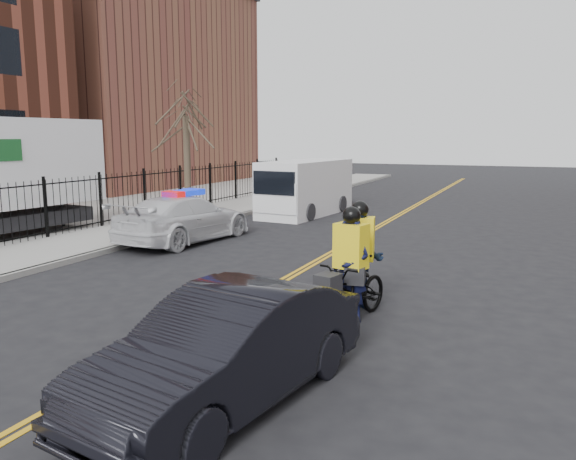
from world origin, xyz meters
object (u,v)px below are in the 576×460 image
Objects in this scene: police_cruiser at (185,218)px; cyclist_near at (350,282)px; dark_sedan at (228,348)px; cyclist_far at (359,268)px; cargo_van at (304,189)px.

police_cruiser is 2.35× the size of cyclist_near.
cyclist_near is at bearing 92.49° from dark_sedan.
police_cruiser is 2.43× the size of cyclist_far.
dark_sedan is at bearing 132.12° from police_cruiser.
cyclist_near is 1.03× the size of cyclist_far.
police_cruiser is at bearing -93.89° from cargo_van.
cargo_van is 2.59× the size of cyclist_far.
cyclist_near is (6.09, -12.78, -0.40)m from cargo_van.
cyclist_far is (0.38, 4.39, 0.12)m from dark_sedan.
cargo_van reaches higher than dark_sedan.
police_cruiser is 11.38m from dark_sedan.
cargo_van reaches higher than cyclist_far.
cyclist_near is 0.71m from cyclist_far.
police_cruiser is 1.21× the size of dark_sedan.
cargo_van is at bearing 104.90° from cyclist_far.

